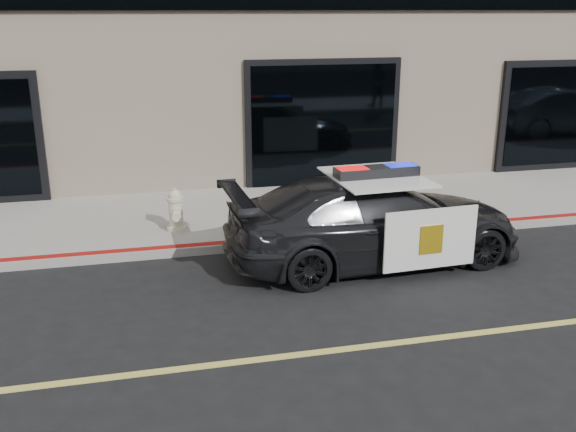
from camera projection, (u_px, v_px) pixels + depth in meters
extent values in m
plane|color=black|center=(545.00, 325.00, 8.27)|extent=(120.00, 120.00, 0.00)
cube|color=gray|center=(392.00, 204.00, 13.11)|extent=(60.00, 3.50, 0.15)
imported|color=black|center=(374.00, 220.00, 10.18)|extent=(2.44, 4.98, 1.39)
cube|color=white|center=(431.00, 239.00, 9.40)|extent=(1.48, 0.11, 0.92)
cube|color=white|center=(376.00, 202.00, 11.22)|extent=(1.48, 0.11, 0.92)
cube|color=white|center=(376.00, 177.00, 9.96)|extent=(1.47, 1.73, 0.02)
cube|color=gold|center=(431.00, 240.00, 9.38)|extent=(0.37, 0.03, 0.44)
cube|color=black|center=(377.00, 172.00, 9.94)|extent=(1.34, 0.42, 0.16)
cube|color=red|center=(352.00, 173.00, 9.83)|extent=(0.48, 0.32, 0.15)
cube|color=#0C19CC|center=(400.00, 169.00, 10.04)|extent=(0.48, 0.32, 0.15)
cylinder|color=beige|center=(177.00, 228.00, 11.34)|extent=(0.34, 0.34, 0.08)
cylinder|color=beige|center=(176.00, 213.00, 11.25)|extent=(0.25, 0.25, 0.48)
cylinder|color=beige|center=(175.00, 199.00, 11.17)|extent=(0.30, 0.30, 0.06)
sphere|color=beige|center=(175.00, 196.00, 11.16)|extent=(0.22, 0.22, 0.22)
cylinder|color=beige|center=(175.00, 191.00, 11.13)|extent=(0.07, 0.07, 0.07)
cylinder|color=beige|center=(175.00, 207.00, 11.38)|extent=(0.12, 0.11, 0.12)
cylinder|color=beige|center=(176.00, 212.00, 11.08)|extent=(0.12, 0.11, 0.12)
cylinder|color=beige|center=(177.00, 216.00, 11.08)|extent=(0.16, 0.13, 0.16)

